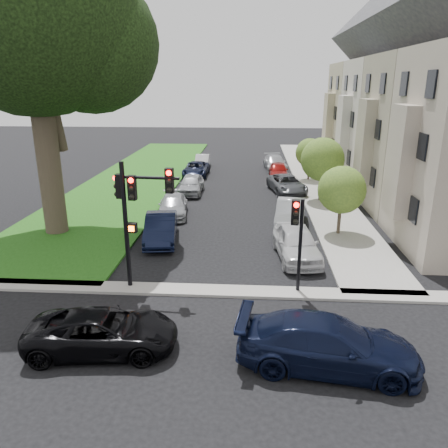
# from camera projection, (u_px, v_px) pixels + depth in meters

# --- Properties ---
(ground) EXTENTS (140.00, 140.00, 0.00)m
(ground) POSITION_uv_depth(u_px,v_px,m) (215.00, 317.00, 16.18)
(ground) COLOR black
(ground) RESTS_ON ground
(grass_strip) EXTENTS (8.00, 44.00, 0.12)m
(grass_strip) POSITION_uv_depth(u_px,v_px,m) (139.00, 177.00, 39.48)
(grass_strip) COLOR #1B4F11
(grass_strip) RESTS_ON ground
(sidewalk_right) EXTENTS (3.50, 44.00, 0.12)m
(sidewalk_right) POSITION_uv_depth(u_px,v_px,m) (314.00, 180.00, 38.50)
(sidewalk_right) COLOR gray
(sidewalk_right) RESTS_ON ground
(sidewalk_cross) EXTENTS (60.00, 1.00, 0.12)m
(sidewalk_cross) POSITION_uv_depth(u_px,v_px,m) (219.00, 291.00, 18.05)
(sidewalk_cross) COLOR gray
(sidewalk_cross) RESTS_ON ground
(house_b) EXTENTS (7.70, 7.55, 15.97)m
(house_b) POSITION_uv_depth(u_px,v_px,m) (428.00, 104.00, 27.95)
(house_b) COLOR #A09785
(house_b) RESTS_ON ground
(house_c) EXTENTS (7.70, 7.55, 15.97)m
(house_c) POSITION_uv_depth(u_px,v_px,m) (393.00, 100.00, 35.06)
(house_c) COLOR silver
(house_c) RESTS_ON ground
(house_d) EXTENTS (7.70, 7.55, 15.97)m
(house_d) POSITION_uv_depth(u_px,v_px,m) (370.00, 97.00, 42.17)
(house_d) COLOR gray
(house_d) RESTS_ON ground
(eucalyptus) EXTENTS (12.28, 11.14, 17.40)m
(eucalyptus) POSITION_uv_depth(u_px,v_px,m) (28.00, 5.00, 21.48)
(eucalyptus) COLOR brown
(eucalyptus) RESTS_ON ground
(small_tree_a) EXTENTS (2.64, 2.64, 3.96)m
(small_tree_a) POSITION_uv_depth(u_px,v_px,m) (342.00, 190.00, 24.00)
(small_tree_a) COLOR brown
(small_tree_a) RESTS_ON ground
(small_tree_b) EXTENTS (3.07, 3.07, 4.61)m
(small_tree_b) POSITION_uv_depth(u_px,v_px,m) (322.00, 160.00, 30.81)
(small_tree_b) COLOR brown
(small_tree_b) RESTS_ON ground
(small_tree_c) EXTENTS (2.46, 2.46, 3.69)m
(small_tree_c) POSITION_uv_depth(u_px,v_px,m) (310.00, 153.00, 37.73)
(small_tree_c) COLOR brown
(small_tree_c) RESTS_ON ground
(traffic_signal_main) EXTENTS (2.62, 0.68, 5.37)m
(traffic_signal_main) POSITION_uv_depth(u_px,v_px,m) (135.00, 203.00, 17.36)
(traffic_signal_main) COLOR black
(traffic_signal_main) RESTS_ON ground
(traffic_signal_secondary) EXTENTS (0.51, 0.41, 3.98)m
(traffic_signal_secondary) POSITION_uv_depth(u_px,v_px,m) (298.00, 229.00, 17.20)
(traffic_signal_secondary) COLOR black
(traffic_signal_secondary) RESTS_ON ground
(car_cross_near) EXTENTS (4.98, 2.67, 1.33)m
(car_cross_near) POSITION_uv_depth(u_px,v_px,m) (103.00, 331.00, 14.01)
(car_cross_near) COLOR black
(car_cross_near) RESTS_ON ground
(car_cross_far) EXTENTS (5.73, 2.89, 1.59)m
(car_cross_far) POSITION_uv_depth(u_px,v_px,m) (328.00, 344.00, 13.13)
(car_cross_far) COLOR black
(car_cross_far) RESTS_ON ground
(car_parked_0) EXTENTS (2.39, 4.90, 1.61)m
(car_parked_0) POSITION_uv_depth(u_px,v_px,m) (296.00, 243.00, 21.34)
(car_parked_0) COLOR silver
(car_parked_0) RESTS_ON ground
(car_parked_1) EXTENTS (2.21, 4.90, 1.56)m
(car_parked_1) POSITION_uv_depth(u_px,v_px,m) (290.00, 213.00, 26.18)
(car_parked_1) COLOR #999BA0
(car_parked_1) RESTS_ON ground
(car_parked_2) EXTENTS (3.26, 5.33, 1.38)m
(car_parked_2) POSITION_uv_depth(u_px,v_px,m) (287.00, 184.00, 34.05)
(car_parked_2) COLOR #3F4247
(car_parked_2) RESTS_ON ground
(car_parked_3) EXTENTS (1.68, 4.10, 1.39)m
(car_parked_3) POSITION_uv_depth(u_px,v_px,m) (279.00, 170.00, 39.25)
(car_parked_3) COLOR maroon
(car_parked_3) RESTS_ON ground
(car_parked_4) EXTENTS (2.42, 4.96, 1.39)m
(car_parked_4) POSITION_uv_depth(u_px,v_px,m) (275.00, 163.00, 43.00)
(car_parked_4) COLOR #999BA0
(car_parked_4) RESTS_ON ground
(car_parked_5) EXTENTS (2.22, 4.77, 1.51)m
(car_parked_5) POSITION_uv_depth(u_px,v_px,m) (161.00, 228.00, 23.60)
(car_parked_5) COLOR black
(car_parked_5) RESTS_ON ground
(car_parked_6) EXTENTS (2.30, 4.61, 1.29)m
(car_parked_6) POSITION_uv_depth(u_px,v_px,m) (173.00, 206.00, 28.30)
(car_parked_6) COLOR #999BA0
(car_parked_6) RESTS_ON ground
(car_parked_7) EXTENTS (1.75, 4.30, 1.46)m
(car_parked_7) POSITION_uv_depth(u_px,v_px,m) (191.00, 184.00, 33.81)
(car_parked_7) COLOR #999BA0
(car_parked_7) RESTS_ON ground
(car_parked_8) EXTENTS (2.17, 4.65, 1.29)m
(car_parked_8) POSITION_uv_depth(u_px,v_px,m) (196.00, 169.00, 40.16)
(car_parked_8) COLOR black
(car_parked_8) RESTS_ON ground
(car_parked_9) EXTENTS (1.48, 3.92, 1.28)m
(car_parked_9) POSITION_uv_depth(u_px,v_px,m) (202.00, 161.00, 44.14)
(car_parked_9) COLOR silver
(car_parked_9) RESTS_ON ground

